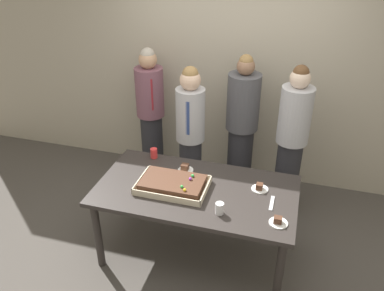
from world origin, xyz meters
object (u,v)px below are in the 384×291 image
person_serving_front (242,127)px  person_far_right_suit (151,113)px  plated_slice_near_left (185,169)px  drink_cup_middle (154,153)px  party_table (196,197)px  cake_server_utensil (272,203)px  plated_slice_far_left (260,188)px  plated_slice_near_right (278,222)px  person_green_shirt_behind (190,135)px  person_striped_tie_right (291,141)px  sheet_cake (173,184)px  drink_cup_nearest (220,208)px

person_serving_front → person_far_right_suit: person_serving_front is taller
person_serving_front → plated_slice_near_left: bearing=-4.5°
drink_cup_middle → party_table: bearing=-36.0°
plated_slice_near_left → cake_server_utensil: 0.90m
plated_slice_far_left → plated_slice_near_left: bearing=171.2°
plated_slice_near_right → person_green_shirt_behind: (-1.03, 1.06, 0.07)m
person_striped_tie_right → plated_slice_near_right: bearing=44.1°
party_table → sheet_cake: size_ratio=2.87×
drink_cup_middle → person_serving_front: 1.06m
plated_slice_near_right → person_serving_front: bearing=111.1°
party_table → sheet_cake: 0.24m
plated_slice_near_right → person_far_right_suit: bearing=138.1°
plated_slice_far_left → person_green_shirt_behind: size_ratio=0.09×
person_serving_front → person_green_shirt_behind: 0.60m
sheet_cake → drink_cup_middle: bearing=128.1°
drink_cup_middle → person_far_right_suit: person_far_right_suit is taller
plated_slice_near_right → drink_cup_nearest: (-0.47, -0.01, 0.03)m
party_table → cake_server_utensil: bearing=-2.1°
drink_cup_middle → person_serving_front: (0.76, 0.74, 0.05)m
party_table → person_green_shirt_behind: size_ratio=1.10×
party_table → person_green_shirt_behind: 0.86m
cake_server_utensil → person_striped_tie_right: bearing=85.0°
plated_slice_far_left → cake_server_utensil: plated_slice_far_left is taller
person_green_shirt_behind → person_far_right_suit: (-0.62, 0.42, -0.00)m
cake_server_utensil → person_striped_tie_right: (0.08, 0.95, 0.11)m
party_table → sheet_cake: (-0.20, -0.05, 0.13)m
person_serving_front → person_striped_tie_right: person_striped_tie_right is taller
person_serving_front → drink_cup_middle: bearing=-26.8°
drink_cup_nearest → person_striped_tie_right: person_striped_tie_right is taller
plated_slice_far_left → person_far_right_suit: (-1.45, 1.07, 0.07)m
party_table → plated_slice_near_left: size_ratio=11.89×
party_table → person_green_shirt_behind: bearing=109.9°
drink_cup_middle → sheet_cake: bearing=-51.9°
plated_slice_far_left → person_far_right_suit: bearing=143.7°
plated_slice_near_right → plated_slice_far_left: 0.46m
drink_cup_nearest → plated_slice_near_left: bearing=130.5°
plated_slice_near_right → person_far_right_suit: (-1.65, 1.48, 0.07)m
sheet_cake → person_far_right_suit: size_ratio=0.38×
plated_slice_far_left → person_serving_front: size_ratio=0.09×
person_striped_tie_right → person_far_right_suit: person_striped_tie_right is taller
plated_slice_near_right → person_striped_tie_right: person_striped_tie_right is taller
sheet_cake → person_serving_front: person_serving_front is taller
drink_cup_nearest → plated_slice_far_left: bearing=57.4°
sheet_cake → person_far_right_suit: (-0.70, 1.26, 0.05)m
party_table → plated_slice_near_right: plated_slice_near_right is taller
sheet_cake → cake_server_utensil: (0.88, 0.02, -0.04)m
party_table → person_green_shirt_behind: (-0.29, 0.79, 0.18)m
person_far_right_suit → person_serving_front: bearing=57.4°
plated_slice_far_left → person_serving_front: (-0.34, 1.00, 0.08)m
sheet_cake → person_green_shirt_behind: bearing=95.8°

